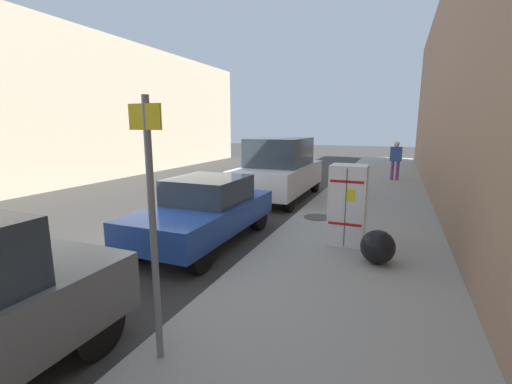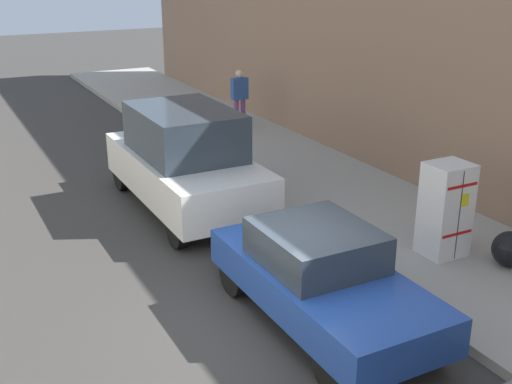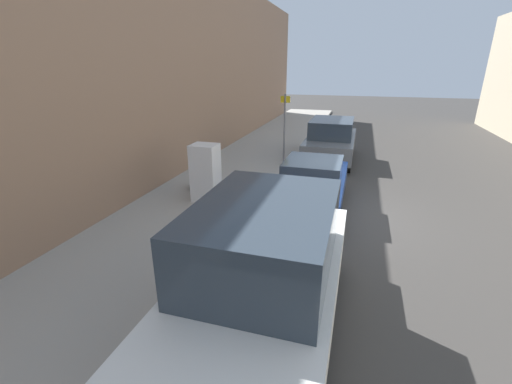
% 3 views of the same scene
% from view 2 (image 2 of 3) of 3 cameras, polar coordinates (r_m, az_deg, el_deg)
% --- Properties ---
extents(ground_plane, '(80.00, 80.00, 0.00)m').
position_cam_2_polar(ground_plane, '(9.48, 1.16, -11.88)').
color(ground_plane, '#383533').
extents(sidewalk_slab, '(3.63, 44.00, 0.16)m').
position_cam_2_polar(sidewalk_slab, '(11.58, 18.22, -6.23)').
color(sidewalk_slab, '#9E998E').
rests_on(sidewalk_slab, ground).
extents(discarded_refrigerator, '(0.72, 0.65, 1.65)m').
position_cam_2_polar(discarded_refrigerator, '(11.40, 16.49, -1.50)').
color(discarded_refrigerator, white).
rests_on(discarded_refrigerator, sidewalk_slab).
extents(manhole_cover, '(0.70, 0.70, 0.02)m').
position_cam_2_polar(manhole_cover, '(12.36, 7.11, -3.17)').
color(manhole_cover, '#47443F').
rests_on(manhole_cover, sidewalk_slab).
extents(trash_bag, '(0.60, 0.60, 0.60)m').
position_cam_2_polar(trash_bag, '(11.52, 21.65, -4.73)').
color(trash_bag, black).
rests_on(trash_bag, sidewalk_slab).
extents(pedestrian_walking_far, '(0.50, 0.23, 1.73)m').
position_cam_2_polar(pedestrian_walking_far, '(19.38, -1.47, 8.69)').
color(pedestrian_walking_far, '#7A3D7F').
rests_on(pedestrian_walking_far, sidewalk_slab).
extents(parked_van_white, '(2.04, 4.72, 2.15)m').
position_cam_2_polar(parked_van_white, '(13.41, -6.30, 2.87)').
color(parked_van_white, silver).
rests_on(parked_van_white, ground).
extents(parked_hatchback_blue, '(1.72, 3.97, 1.45)m').
position_cam_2_polar(parked_hatchback_blue, '(9.28, 5.78, -7.50)').
color(parked_hatchback_blue, '#23479E').
rests_on(parked_hatchback_blue, ground).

